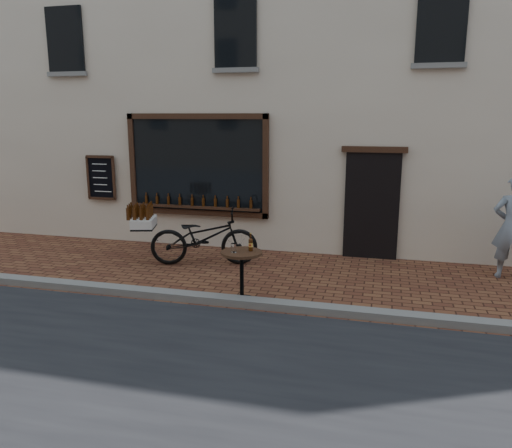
# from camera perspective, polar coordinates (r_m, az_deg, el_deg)

# --- Properties ---
(ground) EXTENTS (90.00, 90.00, 0.00)m
(ground) POSITION_cam_1_polar(r_m,az_deg,el_deg) (7.81, -2.36, -9.75)
(ground) COLOR #53281A
(ground) RESTS_ON ground
(kerb) EXTENTS (90.00, 0.25, 0.12)m
(kerb) POSITION_cam_1_polar(r_m,az_deg,el_deg) (7.97, -1.95, -8.83)
(kerb) COLOR slate
(kerb) RESTS_ON ground
(shop_building) EXTENTS (28.00, 6.20, 10.00)m
(shop_building) POSITION_cam_1_polar(r_m,az_deg,el_deg) (13.74, 5.82, 20.93)
(shop_building) COLOR beige
(shop_building) RESTS_ON ground
(cargo_bicycle) EXTENTS (2.55, 1.33, 1.20)m
(cargo_bicycle) POSITION_cam_1_polar(r_m,az_deg,el_deg) (9.97, -6.23, -1.44)
(cargo_bicycle) COLOR black
(cargo_bicycle) RESTS_ON ground
(bistro_table) EXTENTS (0.65, 0.65, 1.12)m
(bistro_table) POSITION_cam_1_polar(r_m,az_deg,el_deg) (7.93, -1.62, -4.82)
(bistro_table) COLOR black
(bistro_table) RESTS_ON ground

